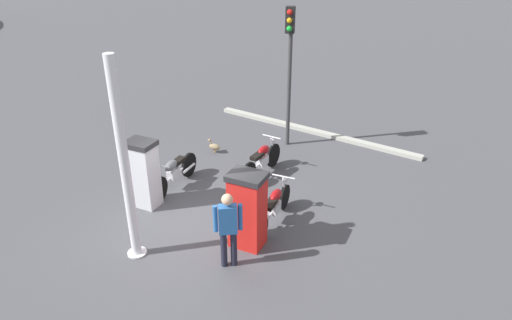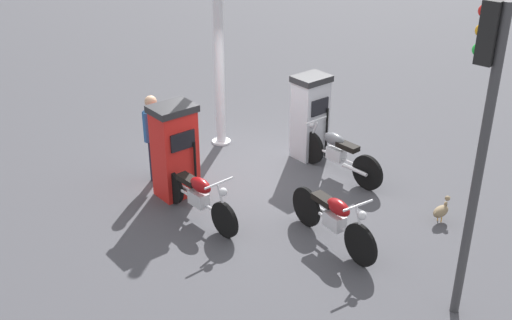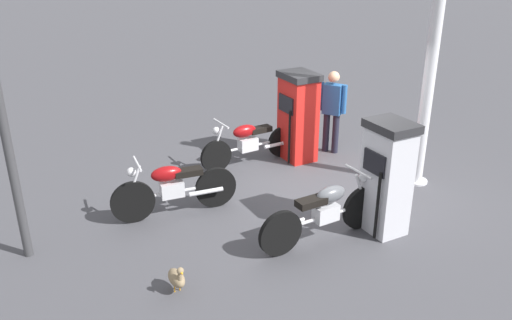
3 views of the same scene
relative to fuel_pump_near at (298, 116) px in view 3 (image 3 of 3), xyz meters
The scene contains 9 objects.
ground_plane 1.73m from the fuel_pump_near, 82.90° to the left, with size 120.00×120.00×0.00m, color #424247.
fuel_pump_near is the anchor object (origin of this frame).
fuel_pump_far 2.96m from the fuel_pump_near, 90.00° to the left, with size 0.62×0.74×1.71m.
motorcycle_near_pump 1.07m from the fuel_pump_near, ahead, with size 2.05×0.59×0.94m.
motorcycle_far_pump 3.08m from the fuel_pump_near, 71.84° to the left, with size 2.09×0.58×0.97m.
motorcycle_extra 3.12m from the fuel_pump_near, 26.19° to the left, with size 2.01×0.56×0.98m.
attendant_person 0.78m from the fuel_pump_near, behind, with size 0.43×0.50×1.66m.
wandering_duck 4.67m from the fuel_pump_near, 45.96° to the left, with size 0.23×0.43×0.44m.
canopy_support_pole 2.60m from the fuel_pump_near, 130.65° to the left, with size 0.40×0.40×4.21m.
Camera 3 is at (4.11, 7.27, 4.11)m, focal length 37.41 mm.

